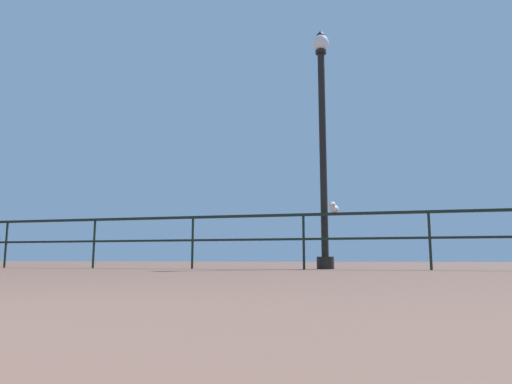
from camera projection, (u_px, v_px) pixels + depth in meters
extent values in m
cube|color=black|center=(303.00, 215.00, 8.15)|extent=(20.97, 0.05, 0.05)
cube|color=black|center=(304.00, 239.00, 8.09)|extent=(20.97, 0.04, 0.04)
cylinder|color=black|center=(6.00, 245.00, 9.63)|extent=(0.04, 0.04, 0.96)
cylinder|color=black|center=(94.00, 244.00, 9.12)|extent=(0.04, 0.04, 0.96)
cylinder|color=black|center=(193.00, 243.00, 8.60)|extent=(0.04, 0.04, 0.96)
cylinder|color=black|center=(304.00, 242.00, 8.09)|extent=(0.04, 0.04, 0.96)
cylinder|color=black|center=(430.00, 241.00, 7.57)|extent=(0.04, 0.04, 0.96)
cylinder|color=black|center=(325.00, 263.00, 8.21)|extent=(0.31, 0.31, 0.22)
cylinder|color=black|center=(323.00, 152.00, 8.50)|extent=(0.13, 0.13, 3.85)
cylinder|color=black|center=(321.00, 52.00, 8.78)|extent=(0.21, 0.21, 0.06)
sphere|color=white|center=(321.00, 43.00, 8.81)|extent=(0.31, 0.31, 0.31)
cone|color=black|center=(320.00, 33.00, 8.84)|extent=(0.15, 0.15, 0.10)
ellipsoid|color=silver|center=(334.00, 209.00, 8.03)|extent=(0.19, 0.26, 0.13)
ellipsoid|color=gray|center=(334.00, 208.00, 8.04)|extent=(0.15, 0.23, 0.05)
sphere|color=silver|center=(332.00, 205.00, 7.94)|extent=(0.11, 0.11, 0.11)
cone|color=gold|center=(331.00, 204.00, 7.88)|extent=(0.05, 0.06, 0.04)
cube|color=gray|center=(336.00, 209.00, 8.15)|extent=(0.08, 0.09, 0.02)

